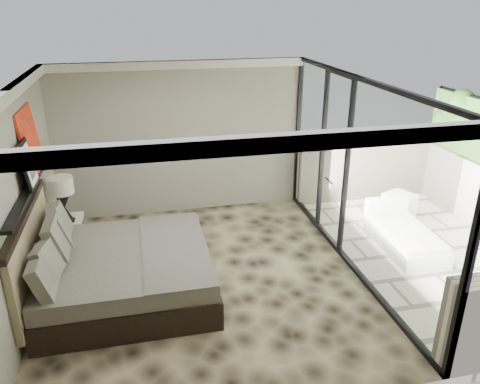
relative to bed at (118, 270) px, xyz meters
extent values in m
plane|color=black|center=(1.16, 0.12, -0.37)|extent=(5.00, 5.00, 0.00)
cube|color=silver|center=(1.16, 0.12, 2.42)|extent=(4.50, 5.00, 0.02)
cube|color=gray|center=(1.16, 2.61, 1.03)|extent=(4.50, 0.02, 2.80)
cube|color=gray|center=(-1.08, 0.12, 1.03)|extent=(0.02, 5.00, 2.80)
cube|color=white|center=(3.41, 0.12, 1.03)|extent=(0.08, 5.00, 2.80)
cube|color=beige|center=(4.91, 0.12, -0.43)|extent=(3.00, 5.00, 0.12)
cube|color=black|center=(-1.02, 0.22, 1.13)|extent=(0.12, 2.20, 0.05)
cube|color=black|center=(0.12, 0.00, -0.18)|extent=(2.25, 2.14, 0.39)
cube|color=#524E44|center=(0.12, 0.00, 0.13)|extent=(2.19, 2.08, 0.24)
cube|color=#524F47|center=(0.76, 0.00, 0.25)|extent=(0.86, 2.12, 0.03)
cube|color=#8A7358|center=(-1.04, 0.00, 0.38)|extent=(0.08, 2.24, 1.07)
cube|color=black|center=(-0.81, 1.53, -0.13)|extent=(0.49, 0.49, 0.48)
cone|color=black|center=(-0.83, 1.53, 0.24)|extent=(0.22, 0.22, 0.20)
cone|color=black|center=(-0.83, 1.53, 0.44)|extent=(0.22, 0.22, 0.20)
cylinder|color=silver|center=(-0.83, 1.53, 0.72)|extent=(0.39, 0.39, 0.26)
cube|color=#AC160E|center=(-1.03, 0.97, 1.60)|extent=(0.13, 0.90, 0.90)
cube|color=black|center=(-0.98, 0.40, 1.45)|extent=(0.11, 0.50, 0.60)
cube|color=white|center=(4.99, 1.37, -0.14)|extent=(0.62, 0.62, 0.47)
cube|color=white|center=(4.50, 0.31, -0.24)|extent=(0.83, 1.55, 0.27)
cube|color=silver|center=(4.50, 0.31, -0.07)|extent=(0.78, 1.45, 0.08)
cube|color=white|center=(4.53, 1.02, 0.06)|extent=(0.76, 0.15, 0.33)
camera|label=1|loc=(0.41, -5.65, 3.38)|focal=35.00mm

